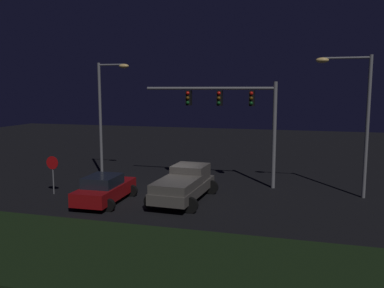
# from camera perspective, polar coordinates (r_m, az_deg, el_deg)

# --- Properties ---
(ground_plane) EXTENTS (80.00, 80.00, 0.00)m
(ground_plane) POSITION_cam_1_polar(r_m,az_deg,el_deg) (23.41, -2.13, -7.26)
(ground_plane) COLOR black
(grass_median) EXTENTS (23.78, 6.37, 0.10)m
(grass_median) POSITION_cam_1_polar(r_m,az_deg,el_deg) (15.78, -12.13, -14.81)
(grass_median) COLOR black
(grass_median) RESTS_ON ground_plane
(pickup_truck) EXTENTS (3.03, 5.49, 1.80)m
(pickup_truck) POSITION_cam_1_polar(r_m,az_deg,el_deg) (22.21, -1.05, -5.43)
(pickup_truck) COLOR #514C47
(pickup_truck) RESTS_ON ground_plane
(car_sedan) EXTENTS (2.57, 4.45, 1.51)m
(car_sedan) POSITION_cam_1_polar(r_m,az_deg,el_deg) (22.33, -12.18, -6.21)
(car_sedan) COLOR maroon
(car_sedan) RESTS_ON ground_plane
(traffic_signal_gantry) EXTENTS (8.32, 0.56, 6.50)m
(traffic_signal_gantry) POSITION_cam_1_polar(r_m,az_deg,el_deg) (25.24, 6.02, 5.07)
(traffic_signal_gantry) COLOR slate
(traffic_signal_gantry) RESTS_ON ground_plane
(street_lamp_left) EXTENTS (2.34, 0.44, 7.84)m
(street_lamp_left) POSITION_cam_1_polar(r_m,az_deg,el_deg) (28.86, -12.00, 5.35)
(street_lamp_left) COLOR slate
(street_lamp_left) RESTS_ON ground_plane
(street_lamp_right) EXTENTS (2.95, 0.44, 7.89)m
(street_lamp_right) POSITION_cam_1_polar(r_m,az_deg,el_deg) (24.09, 22.07, 4.71)
(street_lamp_right) COLOR slate
(street_lamp_right) RESTS_ON ground_plane
(stop_sign) EXTENTS (0.76, 0.08, 2.23)m
(stop_sign) POSITION_cam_1_polar(r_m,az_deg,el_deg) (24.73, -19.01, -3.16)
(stop_sign) COLOR slate
(stop_sign) RESTS_ON ground_plane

